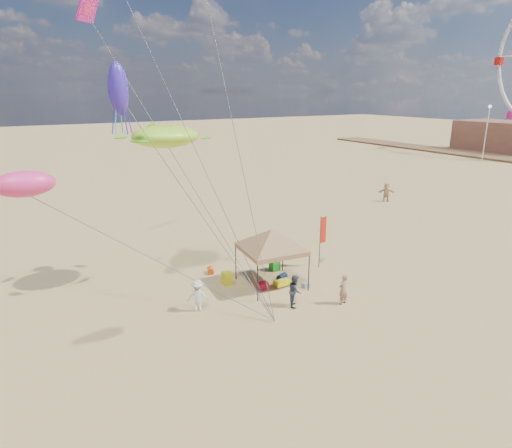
% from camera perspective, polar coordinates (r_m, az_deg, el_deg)
% --- Properties ---
extents(ground, '(280.00, 280.00, 0.00)m').
position_cam_1_polar(ground, '(20.62, 4.40, -12.82)').
color(ground, tan).
rests_on(ground, ground).
extents(canopy_tent, '(5.95, 5.95, 3.69)m').
position_cam_1_polar(canopy_tent, '(23.24, 2.03, -0.99)').
color(canopy_tent, black).
rests_on(canopy_tent, ground).
extents(feather_flag, '(0.49, 0.09, 3.19)m').
position_cam_1_polar(feather_flag, '(26.30, 8.60, -1.20)').
color(feather_flag, black).
rests_on(feather_flag, ground).
extents(cooler_red, '(0.54, 0.38, 0.38)m').
position_cam_1_polar(cooler_red, '(23.79, 0.90, -8.01)').
color(cooler_red, red).
rests_on(cooler_red, ground).
extents(cooler_blue, '(0.54, 0.38, 0.38)m').
position_cam_1_polar(cooler_blue, '(27.64, 2.68, -4.38)').
color(cooler_blue, '#1F17BD').
rests_on(cooler_blue, ground).
extents(bag_navy, '(0.69, 0.54, 0.36)m').
position_cam_1_polar(bag_navy, '(24.93, 3.40, -6.86)').
color(bag_navy, '#0C1A36').
rests_on(bag_navy, ground).
extents(bag_orange, '(0.54, 0.69, 0.36)m').
position_cam_1_polar(bag_orange, '(25.89, -5.91, -5.99)').
color(bag_orange, '#D7480B').
rests_on(bag_orange, ground).
extents(chair_green, '(0.50, 0.50, 0.70)m').
position_cam_1_polar(chair_green, '(26.13, 2.41, -5.29)').
color(chair_green, '#1B9722').
rests_on(chair_green, ground).
extents(chair_yellow, '(0.50, 0.50, 0.70)m').
position_cam_1_polar(chair_yellow, '(24.31, -3.76, -7.06)').
color(chair_yellow, yellow).
rests_on(chair_yellow, ground).
extents(crate_grey, '(0.34, 0.30, 0.28)m').
position_cam_1_polar(crate_grey, '(24.10, 6.47, -7.91)').
color(crate_grey, gray).
rests_on(crate_grey, ground).
extents(beach_cart, '(0.90, 0.50, 0.24)m').
position_cam_1_polar(beach_cart, '(24.17, 3.43, -7.59)').
color(beach_cart, '#FFFD1C').
rests_on(beach_cart, ground).
extents(person_near_a, '(0.64, 0.48, 1.58)m').
position_cam_1_polar(person_near_a, '(22.39, 11.25, -8.32)').
color(person_near_a, '#9E735A').
rests_on(person_near_a, ground).
extents(person_near_b, '(0.95, 0.99, 1.61)m').
position_cam_1_polar(person_near_b, '(21.88, 5.08, -8.62)').
color(person_near_b, '#3A4450').
rests_on(person_near_b, ground).
extents(person_near_c, '(1.17, 0.95, 1.58)m').
position_cam_1_polar(person_near_c, '(21.51, -7.58, -9.21)').
color(person_near_c, silver).
rests_on(person_near_c, ground).
extents(person_far_c, '(1.66, 1.38, 1.79)m').
position_cam_1_polar(person_far_c, '(44.05, 16.57, 3.96)').
color(person_far_c, tan).
rests_on(person_far_c, ground).
extents(building_north, '(10.00, 14.00, 5.20)m').
position_cam_1_polar(building_north, '(89.71, 29.52, 9.86)').
color(building_north, '#8C5947').
rests_on(building_north, ground).
extents(lamp_north, '(0.50, 0.50, 8.25)m').
position_cam_1_polar(lamp_north, '(77.18, 27.84, 11.48)').
color(lamp_north, silver).
rests_on(lamp_north, ground).
extents(turtle_kite, '(4.04, 3.58, 1.14)m').
position_cam_1_polar(turtle_kite, '(22.96, -11.67, 11.09)').
color(turtle_kite, '#A7EB2B').
rests_on(turtle_kite, ground).
extents(fish_kite, '(2.08, 1.50, 0.83)m').
position_cam_1_polar(fish_kite, '(15.66, -27.90, 4.60)').
color(fish_kite, '#F7327E').
rests_on(fish_kite, ground).
extents(squid_kite, '(1.12, 1.12, 2.23)m').
position_cam_1_polar(squid_kite, '(20.46, -17.45, 16.37)').
color(squid_kite, '#3D23B0').
rests_on(squid_kite, ground).
extents(stunt_kite_pink, '(1.45, 1.32, 1.25)m').
position_cam_1_polar(stunt_kite_pink, '(27.96, -21.06, 24.60)').
color(stunt_kite_pink, '#DE1F97').
rests_on(stunt_kite_pink, ground).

